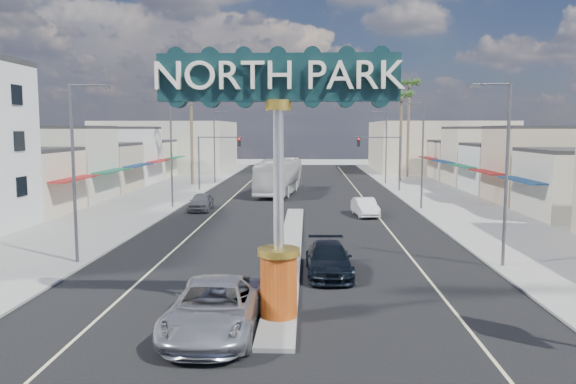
# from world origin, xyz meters

# --- Properties ---
(ground) EXTENTS (160.00, 160.00, 0.00)m
(ground) POSITION_xyz_m (0.00, 30.00, 0.00)
(ground) COLOR gray
(ground) RESTS_ON ground
(road) EXTENTS (20.00, 120.00, 0.01)m
(road) POSITION_xyz_m (0.00, 30.00, 0.01)
(road) COLOR black
(road) RESTS_ON ground
(median_island) EXTENTS (1.30, 30.00, 0.16)m
(median_island) POSITION_xyz_m (0.00, 14.00, 0.08)
(median_island) COLOR gray
(median_island) RESTS_ON ground
(sidewalk_left) EXTENTS (8.00, 120.00, 0.12)m
(sidewalk_left) POSITION_xyz_m (-14.00, 30.00, 0.06)
(sidewalk_left) COLOR gray
(sidewalk_left) RESTS_ON ground
(sidewalk_right) EXTENTS (8.00, 120.00, 0.12)m
(sidewalk_right) POSITION_xyz_m (14.00, 30.00, 0.06)
(sidewalk_right) COLOR gray
(sidewalk_right) RESTS_ON ground
(storefront_row_left) EXTENTS (12.00, 42.00, 6.00)m
(storefront_row_left) POSITION_xyz_m (-24.00, 43.00, 3.00)
(storefront_row_left) COLOR beige
(storefront_row_left) RESTS_ON ground
(storefront_row_right) EXTENTS (12.00, 42.00, 6.00)m
(storefront_row_right) POSITION_xyz_m (24.00, 43.00, 3.00)
(storefront_row_right) COLOR #B7B29E
(storefront_row_right) RESTS_ON ground
(backdrop_far_left) EXTENTS (20.00, 20.00, 8.00)m
(backdrop_far_left) POSITION_xyz_m (-22.00, 75.00, 4.00)
(backdrop_far_left) COLOR #B7B29E
(backdrop_far_left) RESTS_ON ground
(backdrop_far_right) EXTENTS (20.00, 20.00, 8.00)m
(backdrop_far_right) POSITION_xyz_m (22.00, 75.00, 4.00)
(backdrop_far_right) COLOR beige
(backdrop_far_right) RESTS_ON ground
(gateway_sign) EXTENTS (8.20, 1.50, 9.15)m
(gateway_sign) POSITION_xyz_m (0.00, 1.98, 5.93)
(gateway_sign) COLOR red
(gateway_sign) RESTS_ON median_island
(traffic_signal_left) EXTENTS (5.09, 0.45, 6.00)m
(traffic_signal_left) POSITION_xyz_m (-9.18, 43.99, 4.27)
(traffic_signal_left) COLOR #47474C
(traffic_signal_left) RESTS_ON ground
(traffic_signal_right) EXTENTS (5.09, 0.45, 6.00)m
(traffic_signal_right) POSITION_xyz_m (9.18, 43.99, 4.27)
(traffic_signal_right) COLOR #47474C
(traffic_signal_right) RESTS_ON ground
(streetlight_l_near) EXTENTS (2.03, 0.22, 9.00)m
(streetlight_l_near) POSITION_xyz_m (-10.43, 10.00, 5.07)
(streetlight_l_near) COLOR #47474C
(streetlight_l_near) RESTS_ON ground
(streetlight_l_mid) EXTENTS (2.03, 0.22, 9.00)m
(streetlight_l_mid) POSITION_xyz_m (-10.43, 30.00, 5.07)
(streetlight_l_mid) COLOR #47474C
(streetlight_l_mid) RESTS_ON ground
(streetlight_l_far) EXTENTS (2.03, 0.22, 9.00)m
(streetlight_l_far) POSITION_xyz_m (-10.43, 52.00, 5.07)
(streetlight_l_far) COLOR #47474C
(streetlight_l_far) RESTS_ON ground
(streetlight_r_near) EXTENTS (2.03, 0.22, 9.00)m
(streetlight_r_near) POSITION_xyz_m (10.43, 10.00, 5.07)
(streetlight_r_near) COLOR #47474C
(streetlight_r_near) RESTS_ON ground
(streetlight_r_mid) EXTENTS (2.03, 0.22, 9.00)m
(streetlight_r_mid) POSITION_xyz_m (10.43, 30.00, 5.07)
(streetlight_r_mid) COLOR #47474C
(streetlight_r_mid) RESTS_ON ground
(streetlight_r_far) EXTENTS (2.03, 0.22, 9.00)m
(streetlight_r_far) POSITION_xyz_m (10.43, 52.00, 5.07)
(streetlight_r_far) COLOR #47474C
(streetlight_r_far) RESTS_ON ground
(palm_left_far) EXTENTS (2.60, 2.60, 13.10)m
(palm_left_far) POSITION_xyz_m (-13.00, 50.00, 11.50)
(palm_left_far) COLOR brown
(palm_left_far) RESTS_ON ground
(palm_right_mid) EXTENTS (2.60, 2.60, 12.10)m
(palm_right_mid) POSITION_xyz_m (13.00, 56.00, 10.60)
(palm_right_mid) COLOR brown
(palm_right_mid) RESTS_ON ground
(palm_right_far) EXTENTS (2.60, 2.60, 14.10)m
(palm_right_far) POSITION_xyz_m (15.00, 62.00, 12.39)
(palm_right_far) COLOR brown
(palm_right_far) RESTS_ON ground
(suv_left) EXTENTS (2.97, 6.27, 1.73)m
(suv_left) POSITION_xyz_m (-2.07, 0.68, 0.86)
(suv_left) COLOR #B6B5BB
(suv_left) RESTS_ON ground
(suv_right) EXTENTS (2.24, 5.14, 1.47)m
(suv_right) POSITION_xyz_m (2.00, 8.32, 0.74)
(suv_right) COLOR black
(suv_right) RESTS_ON ground
(car_parked_left) EXTENTS (1.85, 4.38, 1.48)m
(car_parked_left) POSITION_xyz_m (-7.88, 28.82, 0.74)
(car_parked_left) COLOR slate
(car_parked_left) RESTS_ON ground
(car_parked_right) EXTENTS (2.00, 4.45, 1.42)m
(car_parked_right) POSITION_xyz_m (5.50, 26.38, 0.71)
(car_parked_right) COLOR silver
(car_parked_right) RESTS_ON ground
(city_bus) EXTENTS (4.55, 13.45, 3.67)m
(city_bus) POSITION_xyz_m (-2.00, 41.46, 1.84)
(city_bus) COLOR silver
(city_bus) RESTS_ON ground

